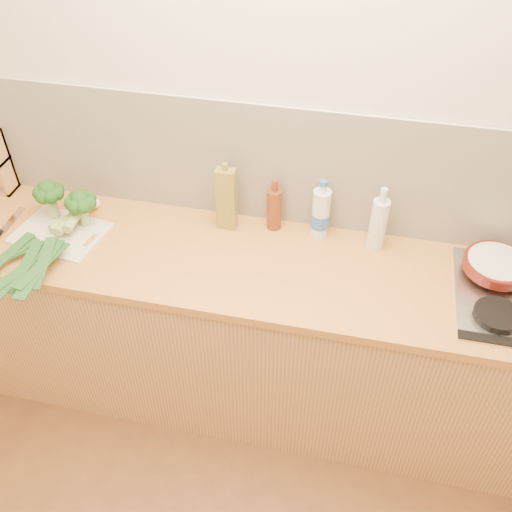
# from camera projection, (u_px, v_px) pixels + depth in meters

# --- Properties ---
(room_shell) EXTENTS (3.50, 3.50, 3.50)m
(room_shell) POSITION_uv_depth(u_px,v_px,m) (283.00, 167.00, 2.33)
(room_shell) COLOR beige
(room_shell) RESTS_ON ground
(counter) EXTENTS (3.20, 0.62, 0.90)m
(counter) POSITION_uv_depth(u_px,v_px,m) (266.00, 335.00, 2.60)
(counter) COLOR tan
(counter) RESTS_ON ground
(chopping_board) EXTENTS (0.41, 0.33, 0.01)m
(chopping_board) POSITION_uv_depth(u_px,v_px,m) (60.00, 233.00, 2.43)
(chopping_board) COLOR beige
(chopping_board) RESTS_ON counter
(broccoli_left) EXTENTS (0.13, 0.13, 0.18)m
(broccoli_left) POSITION_uv_depth(u_px,v_px,m) (49.00, 193.00, 2.42)
(broccoli_left) COLOR #91A963
(broccoli_left) RESTS_ON chopping_board
(broccoli_right) EXTENTS (0.14, 0.14, 0.17)m
(broccoli_right) POSITION_uv_depth(u_px,v_px,m) (81.00, 202.00, 2.39)
(broccoli_right) COLOR #91A963
(broccoli_right) RESTS_ON chopping_board
(leek_front) EXTENTS (0.33, 0.62, 0.04)m
(leek_front) POSITION_uv_depth(u_px,v_px,m) (49.00, 231.00, 2.39)
(leek_front) COLOR white
(leek_front) RESTS_ON chopping_board
(leek_mid) EXTENTS (0.14, 0.69, 0.04)m
(leek_mid) POSITION_uv_depth(u_px,v_px,m) (58.00, 232.00, 2.36)
(leek_mid) COLOR white
(leek_mid) RESTS_ON chopping_board
(leek_back) EXTENTS (0.11, 0.64, 0.04)m
(leek_back) POSITION_uv_depth(u_px,v_px,m) (65.00, 232.00, 2.33)
(leek_back) COLOR white
(leek_back) RESTS_ON chopping_board
(skillet) EXTENTS (0.37, 0.25, 0.04)m
(skillet) POSITION_uv_depth(u_px,v_px,m) (497.00, 265.00, 2.20)
(skillet) COLOR #54150E
(skillet) RESTS_ON gas_hob
(oil_tin) EXTENTS (0.08, 0.05, 0.32)m
(oil_tin) POSITION_uv_depth(u_px,v_px,m) (226.00, 199.00, 2.37)
(oil_tin) COLOR olive
(oil_tin) RESTS_ON counter
(glass_bottle) EXTENTS (0.07, 0.07, 0.29)m
(glass_bottle) POSITION_uv_depth(u_px,v_px,m) (378.00, 223.00, 2.30)
(glass_bottle) COLOR silver
(glass_bottle) RESTS_ON counter
(amber_bottle) EXTENTS (0.06, 0.06, 0.24)m
(amber_bottle) POSITION_uv_depth(u_px,v_px,m) (274.00, 208.00, 2.40)
(amber_bottle) COLOR #652C13
(amber_bottle) RESTS_ON counter
(water_bottle) EXTENTS (0.08, 0.08, 0.25)m
(water_bottle) POSITION_uv_depth(u_px,v_px,m) (320.00, 215.00, 2.36)
(water_bottle) COLOR silver
(water_bottle) RESTS_ON counter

